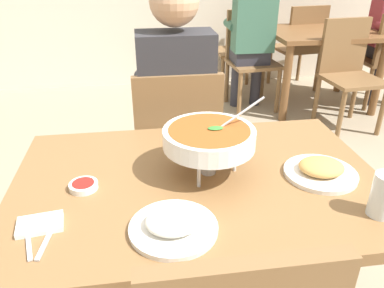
{
  "coord_description": "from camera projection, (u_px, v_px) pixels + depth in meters",
  "views": [
    {
      "loc": [
        -0.17,
        -1.04,
        1.4
      ],
      "look_at": [
        0.0,
        0.15,
        0.78
      ],
      "focal_mm": 35.37,
      "sensor_mm": 36.0,
      "label": 1
    }
  ],
  "objects": [
    {
      "name": "dining_table_main",
      "position": [
        198.0,
        206.0,
        1.3
      ],
      "size": [
        1.21,
        0.81,
        0.73
      ],
      "color": "brown",
      "rests_on": "ground_plane"
    },
    {
      "name": "chair_bg_window",
      "position": [
        348.0,
        68.0,
        3.17
      ],
      "size": [
        0.48,
        0.48,
        0.9
      ],
      "color": "brown",
      "rests_on": "ground_plane"
    },
    {
      "name": "napkin_folded",
      "position": [
        40.0,
        224.0,
        1.02
      ],
      "size": [
        0.13,
        0.1,
        0.02
      ],
      "primitive_type": "cube",
      "rotation": [
        0.0,
        0.0,
        0.14
      ],
      "color": "white",
      "rests_on": "dining_table_main"
    },
    {
      "name": "diner_main",
      "position": [
        175.0,
        97.0,
        1.88
      ],
      "size": [
        0.4,
        0.45,
        1.31
      ],
      "color": "#2D2D38",
      "rests_on": "ground_plane"
    },
    {
      "name": "rice_plate",
      "position": [
        173.0,
        224.0,
        1.01
      ],
      "size": [
        0.24,
        0.24,
        0.06
      ],
      "color": "white",
      "rests_on": "dining_table_main"
    },
    {
      "name": "sauce_dish",
      "position": [
        84.0,
        186.0,
        1.19
      ],
      "size": [
        0.09,
        0.09,
        0.02
      ],
      "color": "white",
      "rests_on": "dining_table_main"
    },
    {
      "name": "drink_glass",
      "position": [
        383.0,
        197.0,
        1.05
      ],
      "size": [
        0.07,
        0.07,
        0.13
      ],
      "color": "silver",
      "rests_on": "dining_table_main"
    },
    {
      "name": "patron_bg_middle",
      "position": [
        252.0,
        30.0,
        3.41
      ],
      "size": [
        0.4,
        0.45,
        1.31
      ],
      "color": "#2D2D38",
      "rests_on": "ground_plane"
    },
    {
      "name": "chair_bg_corner",
      "position": [
        246.0,
        44.0,
        3.98
      ],
      "size": [
        0.45,
        0.45,
        0.9
      ],
      "color": "brown",
      "rests_on": "ground_plane"
    },
    {
      "name": "fork_utensil",
      "position": [
        28.0,
        239.0,
        0.98
      ],
      "size": [
        0.06,
        0.17,
        0.01
      ],
      "primitive_type": "cube",
      "rotation": [
        0.0,
        0.0,
        0.28
      ],
      "color": "silver",
      "rests_on": "dining_table_main"
    },
    {
      "name": "appetizer_plate",
      "position": [
        321.0,
        170.0,
        1.25
      ],
      "size": [
        0.24,
        0.24,
        0.06
      ],
      "color": "white",
      "rests_on": "dining_table_main"
    },
    {
      "name": "spoon_utensil",
      "position": [
        48.0,
        237.0,
        0.99
      ],
      "size": [
        0.03,
        0.17,
        0.01
      ],
      "primitive_type": "cube",
      "rotation": [
        0.0,
        0.0,
        -0.13
      ],
      "color": "silver",
      "rests_on": "dining_table_main"
    },
    {
      "name": "curry_bowl",
      "position": [
        209.0,
        138.0,
        1.22
      ],
      "size": [
        0.33,
        0.3,
        0.26
      ],
      "color": "silver",
      "rests_on": "dining_table_main"
    },
    {
      "name": "dining_table_far",
      "position": [
        321.0,
        44.0,
        3.56
      ],
      "size": [
        1.0,
        0.8,
        0.73
      ],
      "color": "brown",
      "rests_on": "ground_plane"
    },
    {
      "name": "chair_bg_middle",
      "position": [
        250.0,
        53.0,
        3.62
      ],
      "size": [
        0.48,
        0.48,
        0.9
      ],
      "color": "brown",
      "rests_on": "ground_plane"
    },
    {
      "name": "chair_diner_main",
      "position": [
        177.0,
        142.0,
        1.95
      ],
      "size": [
        0.44,
        0.44,
        0.9
      ],
      "color": "brown",
      "rests_on": "ground_plane"
    },
    {
      "name": "chair_bg_right",
      "position": [
        301.0,
        43.0,
        4.01
      ],
      "size": [
        0.49,
        0.49,
        0.9
      ],
      "color": "brown",
      "rests_on": "ground_plane"
    }
  ]
}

